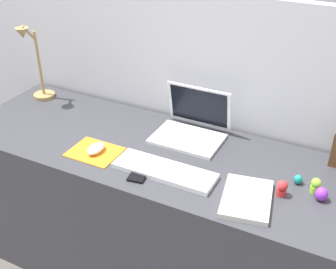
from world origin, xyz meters
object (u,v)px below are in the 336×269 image
Objects in this scene: toy_figurine_purple at (321,194)px; laptop at (193,124)px; mouse at (96,148)px; desk_lamp at (35,65)px; keyboard at (165,171)px; notebook_pad at (247,198)px; toy_figurine_lime at (316,186)px; cell_phone at (140,172)px; toy_figurine_red at (282,188)px; toy_figurine_teal at (298,179)px.

laptop is at bearing 160.43° from toy_figurine_purple.
mouse is 0.65m from desk_lamp.
laptop is 5.82× the size of toy_figurine_purple.
notebook_pad is (0.34, -0.02, 0.00)m from keyboard.
desk_lamp is 1.67× the size of notebook_pad.
toy_figurine_lime is (0.55, 0.14, 0.02)m from keyboard.
toy_figurine_lime reaches higher than cell_phone.
toy_figurine_purple is 0.04m from toy_figurine_lime.
toy_figurine_purple is at bearing -19.57° from laptop.
laptop reaches higher than toy_figurine_red.
toy_figurine_teal reaches higher than keyboard.
cell_phone is 2.09× the size of toy_figurine_lime.
toy_figurine_red is at bearing -145.78° from toy_figurine_lime.
toy_figurine_red is (0.47, -0.25, -0.02)m from laptop.
desk_lamp is 6.31× the size of toy_figurine_red.
toy_figurine_purple reaches higher than keyboard.
mouse is at bearing -173.13° from toy_figurine_purple.
laptop is 8.10× the size of toy_figurine_teal.
laptop is 0.50m from notebook_pad.
laptop is 0.73× the size of keyboard.
toy_figurine_red reaches higher than cell_phone.
toy_figurine_teal is at bearing 158.71° from toy_figurine_lime.
cell_phone is 3.46× the size of toy_figurine_teal.
toy_figurine_red is at bearing 5.32° from mouse.
toy_figurine_teal is (0.04, 0.10, -0.02)m from toy_figurine_red.
mouse is at bearing -27.56° from desk_lamp.
toy_figurine_teal is at bearing 147.11° from toy_figurine_purple.
mouse is 2.59× the size of toy_figurine_teal.
desk_lamp is at bearing 148.43° from cell_phone.
notebook_pad is 4.65× the size of toy_figurine_purple.
toy_figurine_teal is at bearing 68.58° from toy_figurine_red.
desk_lamp is 10.85× the size of toy_figurine_teal.
notebook_pad is at bearing -4.95° from cell_phone.
notebook_pad is at bearing -14.15° from desk_lamp.
laptop reaches higher than toy_figurine_lime.
notebook_pad is 0.14m from toy_figurine_red.
desk_lamp reaches higher than toy_figurine_purple.
toy_figurine_lime is (0.57, -0.18, -0.02)m from laptop.
cell_phone is at bearing 172.71° from notebook_pad.
laptop is 0.53m from toy_figurine_red.
desk_lamp is (-0.88, 0.29, 0.18)m from keyboard.
toy_figurine_lime is at bearing -17.29° from laptop.
toy_figurine_lime is at bearing 9.33° from mouse.
toy_figurine_lime is (1.43, -0.15, -0.16)m from desk_lamp.
mouse is 0.82m from toy_figurine_teal.
notebook_pad is (0.36, -0.34, -0.04)m from laptop.
mouse is 1.57× the size of toy_figurine_lime.
toy_figurine_teal is (0.80, 0.17, -0.00)m from mouse.
mouse is 0.77m from toy_figurine_red.
toy_figurine_purple is at bearing 4.36° from cell_phone.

